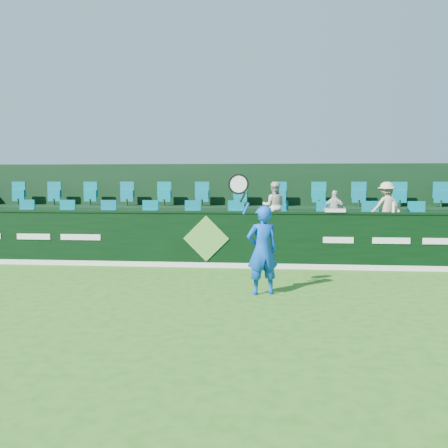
# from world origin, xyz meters

# --- Properties ---
(ground) EXTENTS (60.00, 60.00, 0.00)m
(ground) POSITION_xyz_m (0.00, 0.00, 0.00)
(ground) COLOR #2C6618
(ground) RESTS_ON ground
(sponsor_hoarding) EXTENTS (16.00, 0.25, 1.35)m
(sponsor_hoarding) POSITION_xyz_m (0.00, 4.00, 0.67)
(sponsor_hoarding) COLOR black
(sponsor_hoarding) RESTS_ON ground
(stand_tier_front) EXTENTS (16.00, 2.00, 0.80)m
(stand_tier_front) POSITION_xyz_m (0.00, 5.10, 0.40)
(stand_tier_front) COLOR black
(stand_tier_front) RESTS_ON ground
(stand_tier_back) EXTENTS (16.00, 1.80, 1.30)m
(stand_tier_back) POSITION_xyz_m (0.00, 7.00, 0.65)
(stand_tier_back) COLOR black
(stand_tier_back) RESTS_ON ground
(stand_rear) EXTENTS (16.00, 4.10, 2.60)m
(stand_rear) POSITION_xyz_m (0.00, 7.44, 1.22)
(stand_rear) COLOR black
(stand_rear) RESTS_ON ground
(seat_row_front) EXTENTS (13.50, 0.50, 0.60)m
(seat_row_front) POSITION_xyz_m (0.00, 5.50, 1.10)
(seat_row_front) COLOR #017280
(seat_row_front) RESTS_ON stand_tier_front
(seat_row_back) EXTENTS (13.50, 0.50, 0.60)m
(seat_row_back) POSITION_xyz_m (0.00, 7.30, 1.60)
(seat_row_back) COLOR #017280
(seat_row_back) RESTS_ON stand_tier_back
(tennis_player) EXTENTS (1.03, 0.57, 2.27)m
(tennis_player) POSITION_xyz_m (1.38, 1.23, 0.83)
(tennis_player) COLOR blue
(tennis_player) RESTS_ON ground
(spectator_left) EXTENTS (0.61, 0.47, 1.24)m
(spectator_left) POSITION_xyz_m (1.61, 5.12, 1.42)
(spectator_left) COLOR beige
(spectator_left) RESTS_ON stand_tier_front
(spectator_middle) EXTENTS (0.65, 0.47, 1.03)m
(spectator_middle) POSITION_xyz_m (3.16, 5.12, 1.32)
(spectator_middle) COLOR silver
(spectator_middle) RESTS_ON stand_tier_front
(spectator_right) EXTENTS (0.90, 0.67, 1.25)m
(spectator_right) POSITION_xyz_m (4.44, 5.12, 1.42)
(spectator_right) COLOR #CDB891
(spectator_right) RESTS_ON stand_tier_front
(towel) EXTENTS (0.46, 0.30, 0.07)m
(towel) POSITION_xyz_m (3.03, 4.00, 1.38)
(towel) COLOR silver
(towel) RESTS_ON sponsor_hoarding
(drinks_bottle) EXTENTS (0.08, 0.08, 0.24)m
(drinks_bottle) POSITION_xyz_m (4.36, 4.00, 1.47)
(drinks_bottle) COLOR white
(drinks_bottle) RESTS_ON sponsor_hoarding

